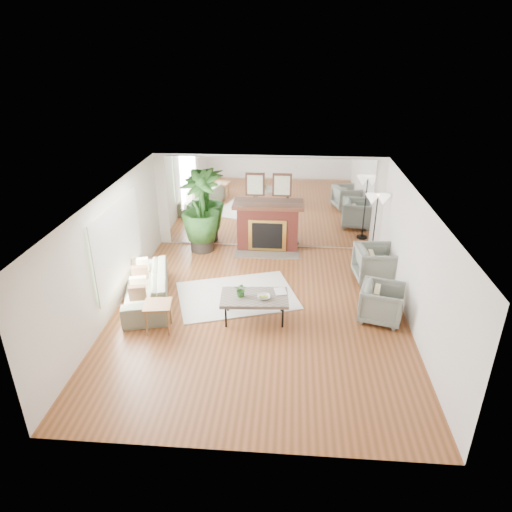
# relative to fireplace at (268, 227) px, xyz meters

# --- Properties ---
(ground) EXTENTS (7.00, 7.00, 0.00)m
(ground) POSITION_rel_fireplace_xyz_m (0.00, -3.26, -0.66)
(ground) COLOR brown
(ground) RESTS_ON ground
(wall_left) EXTENTS (0.02, 7.00, 2.50)m
(wall_left) POSITION_rel_fireplace_xyz_m (-2.99, -3.26, 0.59)
(wall_left) COLOR silver
(wall_left) RESTS_ON ground
(wall_right) EXTENTS (0.02, 7.00, 2.50)m
(wall_right) POSITION_rel_fireplace_xyz_m (2.99, -3.26, 0.59)
(wall_right) COLOR silver
(wall_right) RESTS_ON ground
(wall_back) EXTENTS (6.00, 0.02, 2.50)m
(wall_back) POSITION_rel_fireplace_xyz_m (0.00, 0.23, 0.59)
(wall_back) COLOR silver
(wall_back) RESTS_ON ground
(mirror_panel) EXTENTS (5.40, 0.04, 2.40)m
(mirror_panel) POSITION_rel_fireplace_xyz_m (0.00, 0.21, 0.59)
(mirror_panel) COLOR silver
(mirror_panel) RESTS_ON wall_back
(window_panel) EXTENTS (0.04, 2.40, 1.50)m
(window_panel) POSITION_rel_fireplace_xyz_m (-2.96, -2.86, 0.69)
(window_panel) COLOR #B2E09E
(window_panel) RESTS_ON wall_left
(fireplace) EXTENTS (1.85, 0.83, 2.05)m
(fireplace) POSITION_rel_fireplace_xyz_m (0.00, 0.00, 0.00)
(fireplace) COLOR maroon
(fireplace) RESTS_ON ground
(area_rug) EXTENTS (2.94, 2.48, 0.03)m
(area_rug) POSITION_rel_fireplace_xyz_m (-0.54, -2.56, -0.65)
(area_rug) COLOR silver
(area_rug) RESTS_ON ground
(coffee_table) EXTENTS (1.38, 0.87, 0.53)m
(coffee_table) POSITION_rel_fireplace_xyz_m (-0.07, -3.46, -0.17)
(coffee_table) COLOR #6A6053
(coffee_table) RESTS_ON ground
(sofa) EXTENTS (1.42, 2.41, 0.66)m
(sofa) POSITION_rel_fireplace_xyz_m (-2.45, -2.90, -0.33)
(sofa) COLOR gray
(sofa) RESTS_ON ground
(armchair_back) EXTENTS (0.99, 0.97, 0.83)m
(armchair_back) POSITION_rel_fireplace_xyz_m (2.60, -1.52, -0.24)
(armchair_back) COLOR slate
(armchair_back) RESTS_ON ground
(armchair_front) EXTENTS (1.02, 1.01, 0.76)m
(armchair_front) POSITION_rel_fireplace_xyz_m (2.46, -3.25, -0.28)
(armchair_front) COLOR slate
(armchair_front) RESTS_ON ground
(side_table) EXTENTS (0.58, 0.58, 0.58)m
(side_table) POSITION_rel_fireplace_xyz_m (-1.88, -3.97, -0.17)
(side_table) COLOR brown
(side_table) RESTS_ON ground
(potted_ficus) EXTENTS (1.24, 1.24, 2.16)m
(potted_ficus) POSITION_rel_fireplace_xyz_m (-1.74, -0.16, 0.49)
(potted_ficus) COLOR black
(potted_ficus) RESTS_ON ground
(floor_lamp) EXTENTS (0.59, 0.33, 1.81)m
(floor_lamp) POSITION_rel_fireplace_xyz_m (2.66, -0.64, 0.88)
(floor_lamp) COLOR black
(floor_lamp) RESTS_ON ground
(tabletop_plant) EXTENTS (0.31, 0.29, 0.29)m
(tabletop_plant) POSITION_rel_fireplace_xyz_m (-0.33, -3.48, 0.02)
(tabletop_plant) COLOR #366926
(tabletop_plant) RESTS_ON coffee_table
(fruit_bowl) EXTENTS (0.29, 0.29, 0.06)m
(fruit_bowl) POSITION_rel_fireplace_xyz_m (0.12, -3.52, -0.09)
(fruit_bowl) COLOR brown
(fruit_bowl) RESTS_ON coffee_table
(book) EXTENTS (0.28, 0.35, 0.02)m
(book) POSITION_rel_fireplace_xyz_m (0.33, -3.27, -0.11)
(book) COLOR brown
(book) RESTS_ON coffee_table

